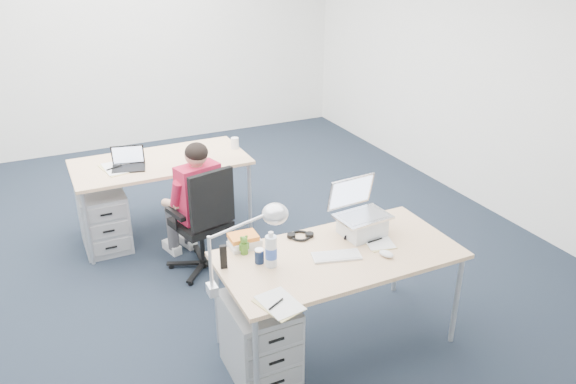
{
  "coord_description": "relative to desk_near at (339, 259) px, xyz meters",
  "views": [
    {
      "loc": [
        -1.22,
        -4.09,
        2.65
      ],
      "look_at": [
        0.46,
        -0.55,
        0.85
      ],
      "focal_mm": 35.0,
      "sensor_mm": 36.0,
      "label": 1
    }
  ],
  "objects": [
    {
      "name": "bear_figurine",
      "position": [
        -0.57,
        0.27,
        0.11
      ],
      "size": [
        0.08,
        0.06,
        0.14
      ],
      "primitive_type": null,
      "rotation": [
        0.0,
        0.0,
        0.13
      ],
      "color": "#2F6B1C",
      "rests_on": "desk_near"
    },
    {
      "name": "sunglasses",
      "position": [
        0.17,
        0.14,
        0.06
      ],
      "size": [
        0.1,
        0.05,
        0.02
      ],
      "primitive_type": null,
      "rotation": [
        0.0,
        0.0,
        -0.05
      ],
      "color": "black",
      "rests_on": "desk_near"
    },
    {
      "name": "desk_lamp",
      "position": [
        -0.75,
        -0.08,
        0.31
      ],
      "size": [
        0.46,
        0.18,
        0.52
      ],
      "primitive_type": null,
      "rotation": [
        0.0,
        0.0,
        -0.02
      ],
      "color": "silver",
      "rests_on": "desk_near"
    },
    {
      "name": "desk_far",
      "position": [
        -0.66,
        2.18,
        0.0
      ],
      "size": [
        1.6,
        0.8,
        0.73
      ],
      "color": "tan",
      "rests_on": "ground"
    },
    {
      "name": "book_stack",
      "position": [
        -0.54,
        0.35,
        0.09
      ],
      "size": [
        0.24,
        0.22,
        0.09
      ],
      "primitive_type": "cube",
      "rotation": [
        0.0,
        0.0,
        -0.39
      ],
      "color": "silver",
      "rests_on": "desk_near"
    },
    {
      "name": "wireless_keyboard",
      "position": [
        -0.04,
        -0.03,
        0.05
      ],
      "size": [
        0.34,
        0.21,
        0.02
      ],
      "primitive_type": "cube",
      "rotation": [
        0.0,
        0.0,
        -0.27
      ],
      "color": "white",
      "rests_on": "desk_near"
    },
    {
      "name": "silver_laptop",
      "position": [
        0.27,
        0.15,
        0.24
      ],
      "size": [
        0.39,
        0.32,
        0.39
      ],
      "primitive_type": null,
      "rotation": [
        0.0,
        0.0,
        0.08
      ],
      "color": "silver",
      "rests_on": "desk_near"
    },
    {
      "name": "drawer_pedestal_far",
      "position": [
        -1.25,
        2.09,
        -0.41
      ],
      "size": [
        0.4,
        0.5,
        0.55
      ],
      "primitive_type": "cube",
      "color": "#ACAFB2",
      "rests_on": "ground"
    },
    {
      "name": "dark_laptop",
      "position": [
        -0.97,
        2.09,
        0.15
      ],
      "size": [
        0.34,
        0.34,
        0.21
      ],
      "primitive_type": null,
      "rotation": [
        0.0,
        0.0,
        -0.22
      ],
      "color": "black",
      "rests_on": "desk_far"
    },
    {
      "name": "far_cup",
      "position": [
        0.09,
        2.19,
        0.1
      ],
      "size": [
        0.08,
        0.08,
        0.11
      ],
      "primitive_type": "cylinder",
      "rotation": [
        0.0,
        0.0,
        0.03
      ],
      "color": "white",
      "rests_on": "desk_far"
    },
    {
      "name": "headphones",
      "position": [
        -0.13,
        0.31,
        0.06
      ],
      "size": [
        0.23,
        0.2,
        0.03
      ],
      "primitive_type": null,
      "rotation": [
        0.0,
        0.0,
        -0.34
      ],
      "color": "black",
      "rests_on": "desk_near"
    },
    {
      "name": "desk_near",
      "position": [
        0.0,
        0.0,
        0.0
      ],
      "size": [
        1.6,
        0.8,
        0.73
      ],
      "color": "tan",
      "rests_on": "ground"
    },
    {
      "name": "can_koozie",
      "position": [
        -0.52,
        0.12,
        0.1
      ],
      "size": [
        0.08,
        0.08,
        0.1
      ],
      "primitive_type": "cylinder",
      "rotation": [
        0.0,
        0.0,
        -0.41
      ],
      "color": "#13203C",
      "rests_on": "desk_near"
    },
    {
      "name": "far_papers",
      "position": [
        -1.07,
        2.14,
        0.05
      ],
      "size": [
        0.27,
        0.36,
        0.01
      ],
      "primitive_type": "cube",
      "rotation": [
        0.0,
        0.0,
        0.13
      ],
      "color": "white",
      "rests_on": "desk_far"
    },
    {
      "name": "floor",
      "position": [
        -0.46,
        1.34,
        -0.68
      ],
      "size": [
        7.0,
        7.0,
        0.0
      ],
      "primitive_type": "plane",
      "color": "black",
      "rests_on": "ground"
    },
    {
      "name": "room",
      "position": [
        -0.46,
        1.34,
        1.03
      ],
      "size": [
        6.02,
        7.02,
        2.8
      ],
      "color": "white",
      "rests_on": "ground"
    },
    {
      "name": "office_chair",
      "position": [
        -0.54,
        1.33,
        -0.41
      ],
      "size": [
        0.74,
        0.74,
        0.97
      ],
      "rotation": [
        0.0,
        0.0,
        0.24
      ],
      "color": "black",
      "rests_on": "ground"
    },
    {
      "name": "cordless_phone",
      "position": [
        -0.75,
        0.16,
        0.13
      ],
      "size": [
        0.05,
        0.03,
        0.16
      ],
      "primitive_type": "cube",
      "rotation": [
        0.0,
        0.0,
        -0.16
      ],
      "color": "black",
      "rests_on": "desk_near"
    },
    {
      "name": "papers_left",
      "position": [
        -0.6,
        -0.35,
        0.05
      ],
      "size": [
        0.24,
        0.3,
        0.01
      ],
      "primitive_type": "cube",
      "rotation": [
        0.0,
        0.0,
        0.19
      ],
      "color": "#D5C37B",
      "rests_on": "desk_near"
    },
    {
      "name": "water_bottle",
      "position": [
        -0.47,
        0.05,
        0.17
      ],
      "size": [
        0.1,
        0.1,
        0.24
      ],
      "primitive_type": "cylinder",
      "rotation": [
        0.0,
        0.0,
        0.42
      ],
      "color": "silver",
      "rests_on": "desk_near"
    },
    {
      "name": "computer_mouse",
      "position": [
        0.26,
        -0.17,
        0.06
      ],
      "size": [
        0.1,
        0.12,
        0.04
      ],
      "primitive_type": "ellipsoid",
      "rotation": [
        0.0,
        0.0,
        0.37
      ],
      "color": "white",
      "rests_on": "desk_near"
    },
    {
      "name": "papers_right",
      "position": [
        0.31,
        0.02,
        0.05
      ],
      "size": [
        0.23,
        0.29,
        0.01
      ],
      "primitive_type": "cube",
      "rotation": [
        0.0,
        0.0,
        -0.2
      ],
      "color": "#D5C37B",
      "rests_on": "desk_near"
    },
    {
      "name": "seated_person",
      "position": [
        -0.57,
        1.49,
        -0.11
      ],
      "size": [
        0.45,
        0.67,
        1.14
      ],
      "rotation": [
        0.0,
        0.0,
        0.26
      ],
      "color": "#C11B3C",
      "rests_on": "ground"
    },
    {
      "name": "drawer_pedestal_near",
      "position": [
        -0.6,
        -0.05,
        -0.41
      ],
      "size": [
        0.4,
        0.5,
        0.55
      ],
      "primitive_type": "cube",
      "color": "#ACAFB2",
      "rests_on": "ground"
    }
  ]
}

